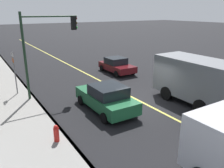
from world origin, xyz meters
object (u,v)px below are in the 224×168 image
object	(u,v)px
truck_gray	(209,84)
traffic_light_mast	(46,40)
car_maroon	(117,65)
fire_hydrant	(56,135)
car_green	(106,98)
street_sign_post	(14,71)

from	to	relation	value
truck_gray	traffic_light_mast	xyz separation A→B (m)	(6.91, 7.57, 2.32)
car_maroon	fire_hydrant	size ratio (longest dim) A/B	4.24
car_green	traffic_light_mast	distance (m)	5.47
traffic_light_mast	truck_gray	bearing A→B (deg)	-132.36
car_maroon	fire_hydrant	world-z (taller)	car_maroon
truck_gray	street_sign_post	xyz separation A→B (m)	(8.37, 9.47, 0.26)
car_maroon	car_green	xyz separation A→B (m)	(-6.94, 5.24, 0.07)
car_green	street_sign_post	size ratio (longest dim) A/B	1.46
car_green	truck_gray	size ratio (longest dim) A/B	0.58
truck_gray	traffic_light_mast	world-z (taller)	traffic_light_mast
car_green	street_sign_post	world-z (taller)	street_sign_post
fire_hydrant	truck_gray	bearing A→B (deg)	-95.80
car_maroon	truck_gray	xyz separation A→B (m)	(-9.86, -0.18, 0.82)
car_maroon	car_green	size ratio (longest dim) A/B	0.89
street_sign_post	fire_hydrant	world-z (taller)	street_sign_post
car_maroon	car_green	world-z (taller)	car_green
car_maroon	fire_hydrant	xyz separation A→B (m)	(-8.93, 8.99, -0.26)
car_green	truck_gray	world-z (taller)	truck_gray
car_maroon	truck_gray	world-z (taller)	truck_gray
street_sign_post	truck_gray	bearing A→B (deg)	-131.47
street_sign_post	fire_hydrant	bearing A→B (deg)	-177.66
truck_gray	fire_hydrant	world-z (taller)	truck_gray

